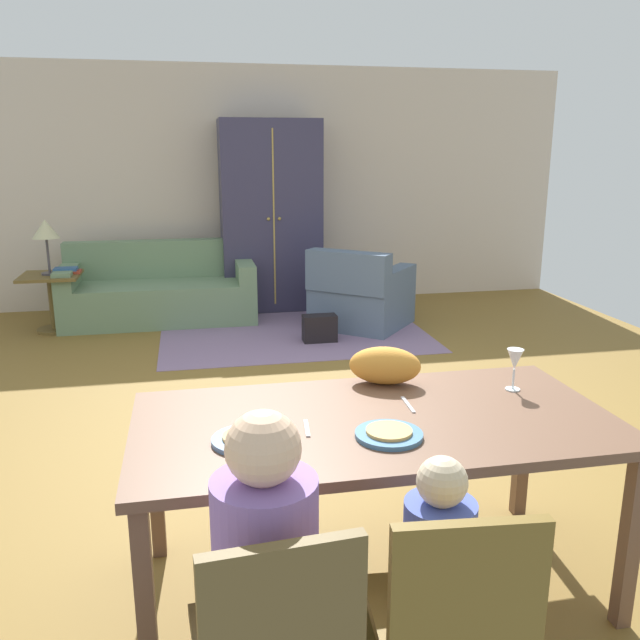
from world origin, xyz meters
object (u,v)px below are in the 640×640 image
Objects in this scene: couch at (160,292)px; side_table at (52,294)px; table_lamp at (46,231)px; book_lower at (69,272)px; cat at (385,365)px; armoire at (271,216)px; armchair at (360,296)px; plate_near_child at (389,435)px; book_upper at (66,269)px; dining_table at (375,434)px; person_man at (264,597)px; dining_chair_child at (452,620)px; handbag at (320,328)px; plate_near_man at (246,440)px; wine_glass at (515,361)px; person_child at (433,599)px.

couch reaches higher than side_table.
table_lamp reaches higher than book_lower.
cat is 4.73m from armoire.
armchair is 2.23× the size of table_lamp.
couch reaches higher than plate_near_child.
cat is at bearing -91.13° from armoire.
armoire is 2.25m from book_upper.
armchair reaches higher than dining_table.
armchair is (2.02, -0.70, 0.02)m from couch.
dining_chair_child is (0.51, -0.17, -0.02)m from person_man.
handbag is at bearing 103.64° from cat.
plate_near_man is 4.88m from side_table.
plate_near_child is 0.78m from wine_glass.
person_man is at bearing 161.16° from dining_chair_child.
book_upper is 2.62m from handbag.
armoire reaches higher than handbag.
armchair is 3.16m from table_lamp.
plate_near_man is at bearing -71.80° from table_lamp.
dining_table reaches higher than handbag.
table_lamp is (-2.19, 4.13, 0.16)m from cat.
person_man is 1.20× the size of person_child.
book_upper is (0.14, 0.04, 0.24)m from side_table.
wine_glass is at bearing 14.90° from dining_table.
plate_near_man is 0.12× the size of armoire.
person_child is at bearing -89.67° from plate_near_child.
dining_table is 4.88m from couch.
book_upper is at bearing 110.03° from person_child.
table_lamp is 2.45× the size of book_lower.
plate_near_man is at bearing 89.71° from person_man.
handbag is at bearing -19.51° from side_table.
side_table is at bearing -165.41° from armoire.
side_table is at bearing 122.13° from wine_glass.
book_upper is at bearing 14.54° from side_table.
armchair is at bearing 41.66° from handbag.
dining_table is 5.11m from armoire.
person_child is at bearing 86.61° from dining_chair_child.
armchair is 2.97m from book_upper.
book_upper is (-2.14, -0.56, -0.43)m from armoire.
cat is at bearing 56.85° from person_man.
dining_chair_child is 5.68m from book_lower.
person_man reaches higher than armchair.
table_lamp is at bearing 122.13° from wine_glass.
person_child is 2.89× the size of cat.
person_child is 1.59× the size of side_table.
wine_glass reaches higher than book_upper.
book_upper is at bearing 177.84° from book_lower.
cat is 0.16× the size of couch.
plate_near_man is 0.78× the size of handbag.
couch is (-1.00, 4.94, -0.47)m from plate_near_child.
person_man is 5.37m from side_table.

